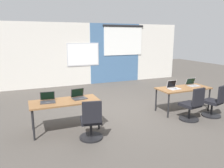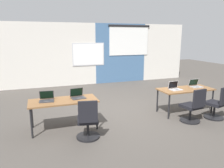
# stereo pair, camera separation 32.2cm
# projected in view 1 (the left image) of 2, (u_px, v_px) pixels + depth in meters

# --- Properties ---
(ground_plane) EXTENTS (24.00, 24.00, 0.00)m
(ground_plane) POSITION_uv_depth(u_px,v_px,m) (121.00, 112.00, 6.42)
(ground_plane) COLOR #47423D
(back_wall_assembly) EXTENTS (10.00, 0.27, 2.80)m
(back_wall_assembly) POSITION_uv_depth(u_px,v_px,m) (84.00, 54.00, 9.92)
(back_wall_assembly) COLOR silver
(back_wall_assembly) RESTS_ON ground
(desk_near_left) EXTENTS (1.60, 0.70, 0.72)m
(desk_near_left) POSITION_uv_depth(u_px,v_px,m) (65.00, 103.00, 5.08)
(desk_near_left) COLOR brown
(desk_near_left) RESTS_ON ground
(desk_near_right) EXTENTS (1.60, 0.70, 0.72)m
(desk_near_right) POSITION_uv_depth(u_px,v_px,m) (183.00, 90.00, 6.39)
(desk_near_right) COLOR brown
(desk_near_right) RESTS_ON ground
(laptop_near_left_inner) EXTENTS (0.37, 0.33, 0.23)m
(laptop_near_left_inner) POSITION_uv_depth(u_px,v_px,m) (79.00, 96.00, 5.26)
(laptop_near_left_inner) COLOR #333338
(laptop_near_left_inner) RESTS_ON desk_near_left
(chair_near_left_inner) EXTENTS (0.52, 0.57, 0.92)m
(chair_near_left_inner) POSITION_uv_depth(u_px,v_px,m) (91.00, 123.00, 4.63)
(chair_near_left_inner) COLOR black
(chair_near_left_inner) RESTS_ON ground
(laptop_near_right_end) EXTENTS (0.33, 0.31, 0.23)m
(laptop_near_right_end) POSITION_uv_depth(u_px,v_px,m) (192.00, 84.00, 6.61)
(laptop_near_right_end) COLOR #9E9EA3
(laptop_near_right_end) RESTS_ON desk_near_right
(chair_near_right_end) EXTENTS (0.54, 0.59, 0.92)m
(chair_near_right_end) POSITION_uv_depth(u_px,v_px,m) (215.00, 104.00, 5.97)
(chair_near_right_end) COLOR black
(chair_near_right_end) RESTS_ON ground
(laptop_near_left_end) EXTENTS (0.36, 0.33, 0.23)m
(laptop_near_left_end) POSITION_uv_depth(u_px,v_px,m) (48.00, 100.00, 4.97)
(laptop_near_left_end) COLOR #333338
(laptop_near_left_end) RESTS_ON desk_near_left
(laptop_near_right_inner) EXTENTS (0.34, 0.29, 0.24)m
(laptop_near_right_inner) POSITION_uv_depth(u_px,v_px,m) (173.00, 87.00, 6.23)
(laptop_near_right_inner) COLOR #B7B7BC
(laptop_near_right_inner) RESTS_ON desk_near_right
(chair_near_right_inner) EXTENTS (0.52, 0.57, 0.92)m
(chair_near_right_inner) POSITION_uv_depth(u_px,v_px,m) (192.00, 107.00, 5.70)
(chair_near_right_inner) COLOR black
(chair_near_right_inner) RESTS_ON ground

